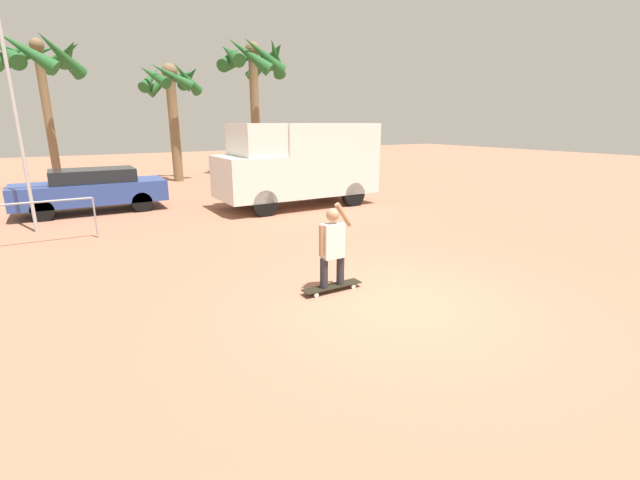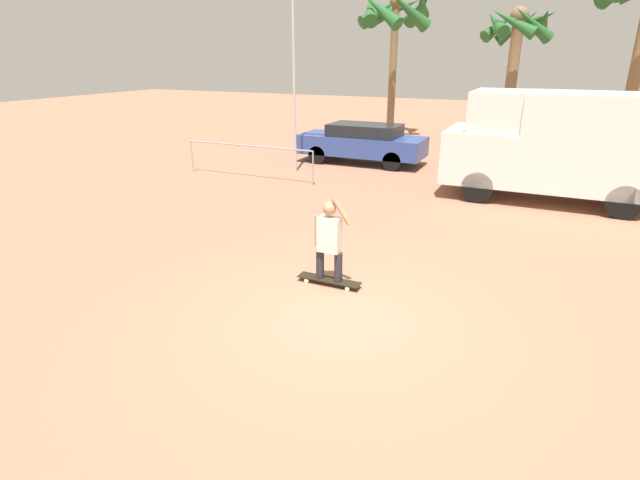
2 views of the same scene
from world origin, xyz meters
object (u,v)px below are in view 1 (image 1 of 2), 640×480
at_px(person_skateboarder, 332,243).
at_px(parked_car_blue, 92,189).
at_px(skateboard, 332,287).
at_px(camper_van, 300,161).
at_px(palm_tree_center_background, 171,88).
at_px(palm_tree_near_van, 255,64).
at_px(flagpole, 12,72).
at_px(palm_tree_far_left, 40,60).

xyz_separation_m(person_skateboarder, parked_car_blue, (-3.09, 9.96, -0.11)).
relative_size(skateboard, camper_van, 0.20).
distance_m(skateboard, parked_car_blue, 10.45).
bearing_deg(palm_tree_center_background, skateboard, -94.27).
relative_size(palm_tree_near_van, flagpole, 1.01).
bearing_deg(camper_van, flagpole, 177.98).
distance_m(skateboard, person_skateboarder, 0.80).
bearing_deg(parked_car_blue, palm_tree_far_left, 98.20).
height_order(camper_van, parked_car_blue, camper_van).
distance_m(palm_tree_center_background, flagpole, 10.58).
height_order(camper_van, palm_tree_near_van, palm_tree_near_van).
bearing_deg(parked_car_blue, palm_tree_center_background, 56.67).
xyz_separation_m(person_skateboarder, camper_van, (3.37, 7.43, 0.69)).
height_order(camper_van, palm_tree_center_background, palm_tree_center_background).
xyz_separation_m(skateboard, palm_tree_far_left, (-4.04, 16.50, 5.34)).
relative_size(person_skateboarder, camper_van, 0.27).
relative_size(palm_tree_far_left, flagpole, 0.90).
bearing_deg(palm_tree_far_left, flagpole, -93.58).
bearing_deg(parked_car_blue, skateboard, -72.73).
bearing_deg(palm_tree_far_left, person_skateboarder, -76.25).
xyz_separation_m(palm_tree_near_van, palm_tree_center_background, (-4.64, -0.62, -1.44)).
height_order(camper_van, palm_tree_far_left, palm_tree_far_left).
relative_size(camper_van, palm_tree_near_van, 0.76).
bearing_deg(parked_car_blue, camper_van, -21.31).
distance_m(person_skateboarder, flagpole, 9.54).
relative_size(parked_car_blue, palm_tree_center_background, 0.80).
height_order(palm_tree_center_background, flagpole, flagpole).
bearing_deg(palm_tree_center_background, camper_van, -76.79).
bearing_deg(person_skateboarder, flagpole, 120.73).
bearing_deg(parked_car_blue, palm_tree_near_van, 38.76).
height_order(palm_tree_far_left, flagpole, flagpole).
bearing_deg(flagpole, palm_tree_center_background, 56.59).
relative_size(person_skateboarder, parked_car_blue, 0.33).
bearing_deg(camper_van, palm_tree_far_left, 129.26).
height_order(camper_van, flagpole, flagpole).
bearing_deg(palm_tree_near_van, skateboard, -108.90).
bearing_deg(parked_car_blue, flagpole, -123.65).
relative_size(camper_van, flagpole, 0.77).
relative_size(skateboard, palm_tree_near_van, 0.16).
relative_size(palm_tree_near_van, palm_tree_far_left, 1.12).
distance_m(parked_car_blue, palm_tree_near_van, 12.62).
xyz_separation_m(skateboard, palm_tree_center_background, (1.24, 16.54, 4.43)).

